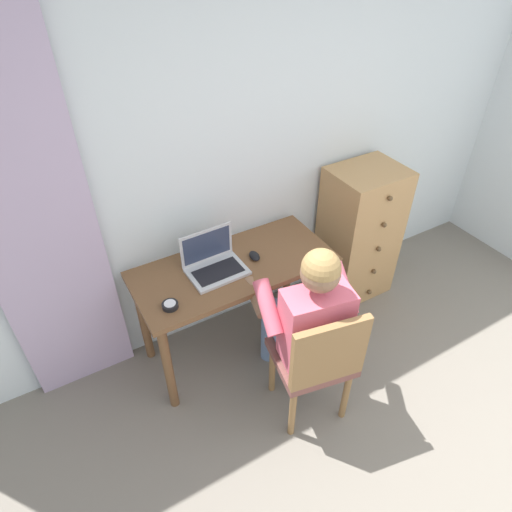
% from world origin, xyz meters
% --- Properties ---
extents(wall_back, '(4.80, 0.05, 2.50)m').
position_xyz_m(wall_back, '(0.00, 2.20, 1.25)').
color(wall_back, silver).
rests_on(wall_back, ground_plane).
extents(curtain_panel, '(0.59, 0.03, 2.27)m').
position_xyz_m(curtain_panel, '(-1.35, 2.13, 1.14)').
color(curtain_panel, '#B29EBC').
rests_on(curtain_panel, ground_plane).
extents(desk, '(1.24, 0.56, 0.74)m').
position_xyz_m(desk, '(-0.38, 1.85, 0.63)').
color(desk, brown).
rests_on(desk, ground_plane).
extents(dresser, '(0.51, 0.44, 1.06)m').
position_xyz_m(dresser, '(0.72, 1.93, 0.53)').
color(dresser, tan).
rests_on(dresser, ground_plane).
extents(chair, '(0.49, 0.47, 0.89)m').
position_xyz_m(chair, '(-0.24, 1.16, 0.50)').
color(chair, brown).
rests_on(chair, ground_plane).
extents(person_seated, '(0.60, 0.64, 1.21)m').
position_xyz_m(person_seated, '(-0.21, 1.34, 0.68)').
color(person_seated, '#6B84AD').
rests_on(person_seated, ground_plane).
extents(laptop, '(0.35, 0.26, 0.24)m').
position_xyz_m(laptop, '(-0.50, 1.88, 0.79)').
color(laptop, '#B7BABF').
rests_on(laptop, desk).
extents(computer_mouse, '(0.07, 0.11, 0.03)m').
position_xyz_m(computer_mouse, '(-0.24, 1.85, 0.76)').
color(computer_mouse, black).
rests_on(computer_mouse, desk).
extents(desk_clock, '(0.09, 0.09, 0.03)m').
position_xyz_m(desk_clock, '(-0.85, 1.70, 0.76)').
color(desk_clock, black).
rests_on(desk_clock, desk).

